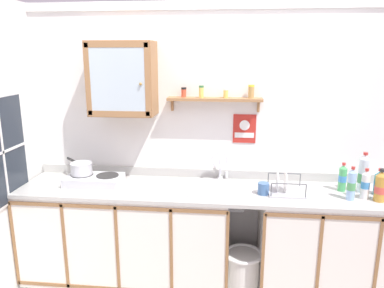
# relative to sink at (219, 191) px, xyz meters

# --- Properties ---
(back_wall) EXTENTS (3.94, 0.07, 2.45)m
(back_wall) POSITION_rel_sink_xyz_m (-0.02, 0.29, 0.34)
(back_wall) COLOR white
(back_wall) RESTS_ON ground
(lower_cabinet_run) EXTENTS (1.79, 0.61, 0.90)m
(lower_cabinet_run) POSITION_rel_sink_xyz_m (-0.80, -0.04, -0.45)
(lower_cabinet_run) COLOR black
(lower_cabinet_run) RESTS_ON ground
(lower_cabinet_run_right) EXTENTS (1.29, 0.61, 0.90)m
(lower_cabinet_run_right) POSITION_rel_sink_xyz_m (0.99, -0.04, -0.45)
(lower_cabinet_run_right) COLOR black
(lower_cabinet_run_right) RESTS_ON ground
(countertop) EXTENTS (3.30, 0.63, 0.03)m
(countertop) POSITION_rel_sink_xyz_m (-0.02, -0.04, 0.01)
(countertop) COLOR #B2B2AD
(countertop) RESTS_ON lower_cabinet_run
(backsplash) EXTENTS (3.30, 0.02, 0.08)m
(backsplash) POSITION_rel_sink_xyz_m (-0.02, 0.25, 0.07)
(backsplash) COLOR #B2B2AD
(backsplash) RESTS_ON countertop
(sink) EXTENTS (0.49, 0.47, 0.40)m
(sink) POSITION_rel_sink_xyz_m (0.00, 0.00, 0.00)
(sink) COLOR silver
(sink) RESTS_ON countertop
(hot_plate_stove) EXTENTS (0.48, 0.27, 0.08)m
(hot_plate_stove) POSITION_rel_sink_xyz_m (-1.07, -0.03, 0.07)
(hot_plate_stove) COLOR silver
(hot_plate_stove) RESTS_ON countertop
(saucepan) EXTENTS (0.31, 0.29, 0.10)m
(saucepan) POSITION_rel_sink_xyz_m (-1.19, -0.01, 0.16)
(saucepan) COLOR silver
(saucepan) RESTS_ON hot_plate_stove
(bottle_detergent_teal_0) EXTENTS (0.08, 0.08, 0.22)m
(bottle_detergent_teal_0) POSITION_rel_sink_xyz_m (1.28, -0.02, 0.12)
(bottle_detergent_teal_0) COLOR teal
(bottle_detergent_teal_0) RESTS_ON countertop
(bottle_opaque_white_1) EXTENTS (0.06, 0.06, 0.24)m
(bottle_opaque_white_1) POSITION_rel_sink_xyz_m (1.14, -0.12, 0.14)
(bottle_opaque_white_1) COLOR white
(bottle_opaque_white_1) RESTS_ON countertop
(bottle_water_clear_2) EXTENTS (0.08, 0.08, 0.33)m
(bottle_water_clear_2) POSITION_rel_sink_xyz_m (1.16, 0.02, 0.18)
(bottle_water_clear_2) COLOR silver
(bottle_water_clear_2) RESTS_ON countertop
(bottle_juice_amber_3) EXTENTS (0.09, 0.09, 0.26)m
(bottle_juice_amber_3) POSITION_rel_sink_xyz_m (1.23, -0.16, 0.14)
(bottle_juice_amber_3) COLOR gold
(bottle_juice_amber_3) RESTS_ON countertop
(bottle_soda_green_4) EXTENTS (0.06, 0.06, 0.24)m
(bottle_soda_green_4) POSITION_rel_sink_xyz_m (1.01, 0.04, 0.14)
(bottle_soda_green_4) COLOR #4CB266
(bottle_soda_green_4) RESTS_ON countertop
(bottle_water_blue_5) EXTENTS (0.06, 0.06, 0.27)m
(bottle_water_blue_5) POSITION_rel_sink_xyz_m (1.02, -0.15, 0.15)
(bottle_water_blue_5) COLOR #8CB7E0
(bottle_water_blue_5) RESTS_ON countertop
(dish_rack) EXTENTS (0.29, 0.28, 0.17)m
(dish_rack) POSITION_rel_sink_xyz_m (0.54, -0.05, 0.06)
(dish_rack) COLOR #B2B2B7
(dish_rack) RESTS_ON countertop
(mug) EXTENTS (0.09, 0.12, 0.10)m
(mug) POSITION_rel_sink_xyz_m (0.36, -0.11, 0.08)
(mug) COLOR #3F6699
(mug) RESTS_ON countertop
(wall_cabinet) EXTENTS (0.55, 0.31, 0.61)m
(wall_cabinet) POSITION_rel_sink_xyz_m (-0.83, 0.12, 0.92)
(wall_cabinet) COLOR #996B42
(spice_shelf) EXTENTS (0.81, 0.14, 0.23)m
(spice_shelf) POSITION_rel_sink_xyz_m (-0.04, 0.19, 0.76)
(spice_shelf) COLOR #996B42
(warning_sign) EXTENTS (0.20, 0.01, 0.25)m
(warning_sign) POSITION_rel_sink_xyz_m (0.21, 0.26, 0.49)
(warning_sign) COLOR #B2261E
(window) EXTENTS (0.03, 0.66, 0.89)m
(window) POSITION_rel_sink_xyz_m (-1.69, -0.33, 0.38)
(window) COLOR #262D38
(trash_bin) EXTENTS (0.33, 0.33, 0.40)m
(trash_bin) POSITION_rel_sink_xyz_m (0.22, -0.11, -0.69)
(trash_bin) COLOR silver
(trash_bin) RESTS_ON ground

